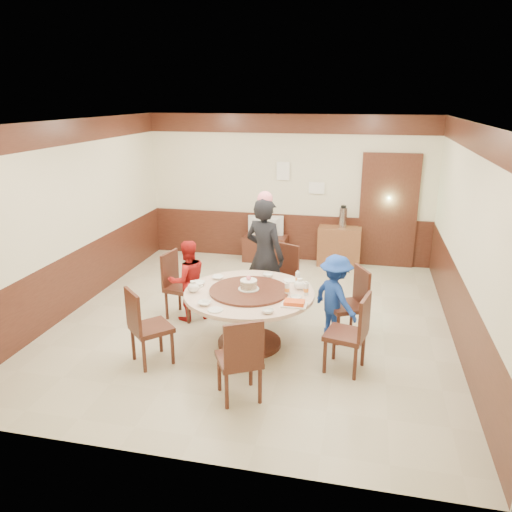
% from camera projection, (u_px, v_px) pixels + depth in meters
% --- Properties ---
extents(room, '(6.00, 6.04, 2.84)m').
position_uv_depth(room, '(255.00, 249.00, 6.95)').
color(room, '#C1B89A').
rests_on(room, ground).
extents(banquet_table, '(1.65, 1.65, 0.78)m').
position_uv_depth(banquet_table, '(249.00, 307.00, 6.39)').
color(banquet_table, '#421E14').
rests_on(banquet_table, ground).
extents(chair_0, '(0.60, 0.59, 0.97)m').
position_uv_depth(chair_0, '(347.00, 316.00, 6.67)').
color(chair_0, '#421E14').
rests_on(chair_0, ground).
extents(chair_1, '(0.59, 0.59, 0.97)m').
position_uv_depth(chair_1, '(280.00, 288.00, 7.64)').
color(chair_1, '#421E14').
rests_on(chair_1, ground).
extents(chair_2, '(0.52, 0.51, 0.97)m').
position_uv_depth(chair_2, '(182.00, 297.00, 7.31)').
color(chair_2, '#421E14').
rests_on(chair_2, ground).
extents(chair_3, '(0.62, 0.62, 0.97)m').
position_uv_depth(chair_3, '(150.00, 339.00, 6.04)').
color(chair_3, '#421E14').
rests_on(chair_3, ground).
extents(chair_4, '(0.60, 0.60, 0.97)m').
position_uv_depth(chair_4, '(240.00, 373.00, 5.32)').
color(chair_4, '#421E14').
rests_on(chair_4, ground).
extents(chair_5, '(0.54, 0.53, 0.97)m').
position_uv_depth(chair_5, '(347.00, 346.00, 5.87)').
color(chair_5, '#421E14').
rests_on(chair_5, ground).
extents(person_standing, '(0.75, 0.63, 1.75)m').
position_uv_depth(person_standing, '(265.00, 256.00, 7.32)').
color(person_standing, black).
rests_on(person_standing, ground).
extents(person_red, '(0.73, 0.71, 1.18)m').
position_uv_depth(person_red, '(188.00, 280.00, 7.15)').
color(person_red, '#B01917').
rests_on(person_red, ground).
extents(person_blue, '(0.84, 0.84, 1.17)m').
position_uv_depth(person_blue, '(335.00, 298.00, 6.56)').
color(person_blue, '#183B9E').
rests_on(person_blue, ground).
extents(birthday_cake, '(0.27, 0.27, 0.19)m').
position_uv_depth(birthday_cake, '(249.00, 284.00, 6.30)').
color(birthday_cake, white).
rests_on(birthday_cake, banquet_table).
extents(teapot_left, '(0.17, 0.15, 0.13)m').
position_uv_depth(teapot_left, '(193.00, 287.00, 6.30)').
color(teapot_left, white).
rests_on(teapot_left, banquet_table).
extents(teapot_right, '(0.17, 0.15, 0.13)m').
position_uv_depth(teapot_right, '(300.00, 285.00, 6.39)').
color(teapot_right, white).
rests_on(teapot_right, banquet_table).
extents(bowl_0, '(0.15, 0.15, 0.04)m').
position_uv_depth(bowl_0, '(218.00, 277.00, 6.76)').
color(bowl_0, white).
rests_on(bowl_0, banquet_table).
extents(bowl_1, '(0.14, 0.14, 0.04)m').
position_uv_depth(bowl_1, '(268.00, 311.00, 5.70)').
color(bowl_1, white).
rests_on(bowl_1, banquet_table).
extents(bowl_2, '(0.16, 0.16, 0.04)m').
position_uv_depth(bowl_2, '(204.00, 303.00, 5.92)').
color(bowl_2, white).
rests_on(bowl_2, banquet_table).
extents(bowl_3, '(0.14, 0.14, 0.04)m').
position_uv_depth(bowl_3, '(296.00, 298.00, 6.07)').
color(bowl_3, white).
rests_on(bowl_3, banquet_table).
extents(bowl_4, '(0.17, 0.17, 0.04)m').
position_uv_depth(bowl_4, '(198.00, 283.00, 6.54)').
color(bowl_4, white).
rests_on(bowl_4, banquet_table).
extents(bowl_5, '(0.15, 0.15, 0.05)m').
position_uv_depth(bowl_5, '(268.00, 275.00, 6.84)').
color(bowl_5, white).
rests_on(bowl_5, banquet_table).
extents(saucer_near, '(0.18, 0.18, 0.01)m').
position_uv_depth(saucer_near, '(215.00, 310.00, 5.77)').
color(saucer_near, white).
rests_on(saucer_near, banquet_table).
extents(saucer_far, '(0.18, 0.18, 0.01)m').
position_uv_depth(saucer_far, '(290.00, 280.00, 6.69)').
color(saucer_far, white).
rests_on(saucer_far, banquet_table).
extents(shrimp_platter, '(0.30, 0.20, 0.06)m').
position_uv_depth(shrimp_platter, '(294.00, 303.00, 5.89)').
color(shrimp_platter, white).
rests_on(shrimp_platter, banquet_table).
extents(bottle_0, '(0.06, 0.06, 0.16)m').
position_uv_depth(bottle_0, '(287.00, 289.00, 6.19)').
color(bottle_0, white).
rests_on(bottle_0, banquet_table).
extents(bottle_1, '(0.06, 0.06, 0.16)m').
position_uv_depth(bottle_1, '(306.00, 289.00, 6.19)').
color(bottle_1, white).
rests_on(bottle_1, banquet_table).
extents(bottle_2, '(0.06, 0.06, 0.16)m').
position_uv_depth(bottle_2, '(298.00, 278.00, 6.56)').
color(bottle_2, white).
rests_on(bottle_2, banquet_table).
extents(tv_stand, '(0.85, 0.45, 0.50)m').
position_uv_depth(tv_stand, '(265.00, 248.00, 9.83)').
color(tv_stand, '#421E14').
rests_on(tv_stand, ground).
extents(television, '(0.69, 0.18, 0.40)m').
position_uv_depth(television, '(266.00, 226.00, 9.69)').
color(television, gray).
rests_on(television, tv_stand).
extents(side_cabinet, '(0.80, 0.40, 0.75)m').
position_uv_depth(side_cabinet, '(339.00, 246.00, 9.53)').
color(side_cabinet, brown).
rests_on(side_cabinet, ground).
extents(thermos, '(0.15, 0.15, 0.38)m').
position_uv_depth(thermos, '(343.00, 218.00, 9.34)').
color(thermos, silver).
rests_on(thermos, side_cabinet).
extents(notice_left, '(0.25, 0.00, 0.35)m').
position_uv_depth(notice_left, '(283.00, 171.00, 9.50)').
color(notice_left, white).
rests_on(notice_left, room).
extents(notice_right, '(0.30, 0.00, 0.22)m').
position_uv_depth(notice_right, '(317.00, 188.00, 9.46)').
color(notice_right, white).
rests_on(notice_right, room).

